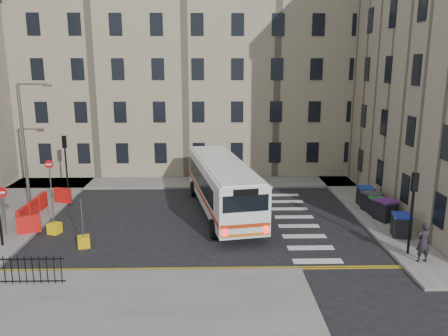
{
  "coord_description": "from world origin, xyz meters",
  "views": [
    {
      "loc": [
        -0.98,
        -25.41,
        9.15
      ],
      "look_at": [
        -0.37,
        1.15,
        3.0
      ],
      "focal_mm": 35.0,
      "sensor_mm": 36.0,
      "label": 1
    }
  ],
  "objects_px": {
    "wheelie_bin_c": "(378,207)",
    "bollard_yellow": "(55,228)",
    "wheelie_bin_a": "(401,225)",
    "pedestrian": "(423,242)",
    "wheelie_bin_e": "(365,196)",
    "wheelie_bin_b": "(385,210)",
    "streetlamp": "(24,145)",
    "wheelie_bin_d": "(372,202)",
    "bollard_chevron": "(84,242)",
    "bus": "(222,184)"
  },
  "relations": [
    {
      "from": "wheelie_bin_a",
      "to": "wheelie_bin_d",
      "type": "bearing_deg",
      "value": 103.95
    },
    {
      "from": "wheelie_bin_a",
      "to": "wheelie_bin_c",
      "type": "bearing_deg",
      "value": 103.36
    },
    {
      "from": "wheelie_bin_a",
      "to": "wheelie_bin_b",
      "type": "distance_m",
      "value": 2.51
    },
    {
      "from": "bus",
      "to": "wheelie_bin_e",
      "type": "relative_size",
      "value": 9.98
    },
    {
      "from": "bus",
      "to": "bollard_chevron",
      "type": "xyz_separation_m",
      "value": [
        -7.32,
        -5.49,
        -1.58
      ]
    },
    {
      "from": "streetlamp",
      "to": "wheelie_bin_e",
      "type": "relative_size",
      "value": 6.62
    },
    {
      "from": "bus",
      "to": "streetlamp",
      "type": "bearing_deg",
      "value": 167.26
    },
    {
      "from": "wheelie_bin_b",
      "to": "wheelie_bin_e",
      "type": "xyz_separation_m",
      "value": [
        -0.18,
        3.02,
        -0.02
      ]
    },
    {
      "from": "wheelie_bin_d",
      "to": "wheelie_bin_e",
      "type": "relative_size",
      "value": 1.1
    },
    {
      "from": "bus",
      "to": "wheelie_bin_a",
      "type": "distance_m",
      "value": 10.79
    },
    {
      "from": "bollard_yellow",
      "to": "wheelie_bin_e",
      "type": "bearing_deg",
      "value": 12.82
    },
    {
      "from": "wheelie_bin_a",
      "to": "bollard_chevron",
      "type": "height_order",
      "value": "wheelie_bin_a"
    },
    {
      "from": "bus",
      "to": "pedestrian",
      "type": "xyz_separation_m",
      "value": [
        9.3,
        -7.93,
        -0.75
      ]
    },
    {
      "from": "streetlamp",
      "to": "wheelie_bin_a",
      "type": "height_order",
      "value": "streetlamp"
    },
    {
      "from": "bus",
      "to": "pedestrian",
      "type": "relative_size",
      "value": 6.23
    },
    {
      "from": "wheelie_bin_b",
      "to": "pedestrian",
      "type": "bearing_deg",
      "value": -115.54
    },
    {
      "from": "bollard_yellow",
      "to": "wheelie_bin_a",
      "type": "bearing_deg",
      "value": -3.53
    },
    {
      "from": "bollard_chevron",
      "to": "streetlamp",
      "type": "bearing_deg",
      "value": 130.85
    },
    {
      "from": "bollard_chevron",
      "to": "pedestrian",
      "type": "bearing_deg",
      "value": -8.33
    },
    {
      "from": "wheelie_bin_c",
      "to": "bollard_chevron",
      "type": "height_order",
      "value": "wheelie_bin_c"
    },
    {
      "from": "wheelie_bin_a",
      "to": "pedestrian",
      "type": "height_order",
      "value": "pedestrian"
    },
    {
      "from": "wheelie_bin_a",
      "to": "wheelie_bin_b",
      "type": "xyz_separation_m",
      "value": [
        0.11,
        2.51,
        0.02
      ]
    },
    {
      "from": "wheelie_bin_b",
      "to": "bollard_chevron",
      "type": "height_order",
      "value": "wheelie_bin_b"
    },
    {
      "from": "wheelie_bin_c",
      "to": "wheelie_bin_e",
      "type": "bearing_deg",
      "value": 82.1
    },
    {
      "from": "pedestrian",
      "to": "bollard_yellow",
      "type": "bearing_deg",
      "value": -20.63
    },
    {
      "from": "bus",
      "to": "bollard_yellow",
      "type": "bearing_deg",
      "value": -170.14
    },
    {
      "from": "wheelie_bin_d",
      "to": "pedestrian",
      "type": "xyz_separation_m",
      "value": [
        -0.26,
        -7.55,
        0.38
      ]
    },
    {
      "from": "wheelie_bin_a",
      "to": "bollard_yellow",
      "type": "bearing_deg",
      "value": -170.91
    },
    {
      "from": "bus",
      "to": "wheelie_bin_e",
      "type": "bearing_deg",
      "value": -5.2
    },
    {
      "from": "streetlamp",
      "to": "wheelie_bin_c",
      "type": "relative_size",
      "value": 7.01
    },
    {
      "from": "wheelie_bin_e",
      "to": "bollard_chevron",
      "type": "xyz_separation_m",
      "value": [
        -16.9,
        -6.34,
        -0.47
      ]
    },
    {
      "from": "wheelie_bin_d",
      "to": "bollard_chevron",
      "type": "height_order",
      "value": "wheelie_bin_d"
    },
    {
      "from": "wheelie_bin_c",
      "to": "pedestrian",
      "type": "xyz_separation_m",
      "value": [
        -0.32,
        -6.53,
        0.41
      ]
    },
    {
      "from": "wheelie_bin_a",
      "to": "wheelie_bin_c",
      "type": "xyz_separation_m",
      "value": [
        -0.04,
        3.28,
        -0.04
      ]
    },
    {
      "from": "wheelie_bin_c",
      "to": "wheelie_bin_d",
      "type": "bearing_deg",
      "value": 84.64
    },
    {
      "from": "pedestrian",
      "to": "bollard_chevron",
      "type": "xyz_separation_m",
      "value": [
        -16.62,
        2.43,
        -0.83
      ]
    },
    {
      "from": "streetlamp",
      "to": "wheelie_bin_b",
      "type": "xyz_separation_m",
      "value": [
        22.29,
        -2.71,
        -3.55
      ]
    },
    {
      "from": "wheelie_bin_a",
      "to": "wheelie_bin_b",
      "type": "bearing_deg",
      "value": 100.16
    },
    {
      "from": "wheelie_bin_c",
      "to": "bollard_yellow",
      "type": "height_order",
      "value": "wheelie_bin_c"
    },
    {
      "from": "bus",
      "to": "bollard_yellow",
      "type": "distance_m",
      "value": 10.27
    },
    {
      "from": "bollard_yellow",
      "to": "wheelie_bin_b",
      "type": "bearing_deg",
      "value": 3.94
    },
    {
      "from": "wheelie_bin_a",
      "to": "wheelie_bin_d",
      "type": "distance_m",
      "value": 4.3
    },
    {
      "from": "wheelie_bin_e",
      "to": "bollard_yellow",
      "type": "relative_size",
      "value": 2.05
    },
    {
      "from": "wheelie_bin_e",
      "to": "bollard_yellow",
      "type": "distance_m",
      "value": 19.61
    },
    {
      "from": "bus",
      "to": "wheelie_bin_d",
      "type": "xyz_separation_m",
      "value": [
        9.56,
        -0.38,
        -1.12
      ]
    },
    {
      "from": "wheelie_bin_d",
      "to": "wheelie_bin_e",
      "type": "height_order",
      "value": "wheelie_bin_e"
    },
    {
      "from": "pedestrian",
      "to": "bollard_chevron",
      "type": "bearing_deg",
      "value": -15.73
    },
    {
      "from": "wheelie_bin_a",
      "to": "wheelie_bin_e",
      "type": "xyz_separation_m",
      "value": [
        -0.07,
        5.53,
        0.0
      ]
    },
    {
      "from": "bus",
      "to": "bollard_chevron",
      "type": "relative_size",
      "value": 20.43
    },
    {
      "from": "wheelie_bin_b",
      "to": "wheelie_bin_d",
      "type": "height_order",
      "value": "wheelie_bin_b"
    }
  ]
}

